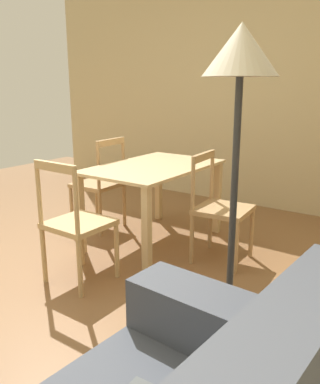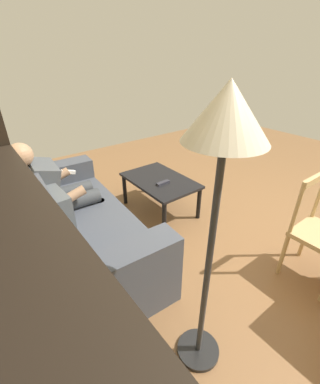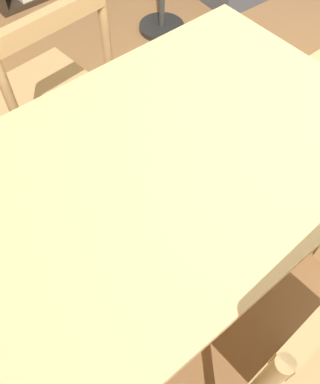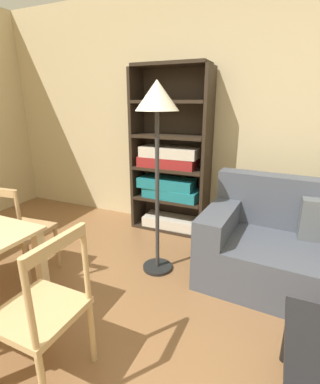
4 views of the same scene
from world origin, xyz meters
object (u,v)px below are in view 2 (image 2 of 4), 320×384
at_px(coffee_table, 160,184).
at_px(tv_remote, 163,183).
at_px(floor_lamp, 223,149).
at_px(dining_chair_facing_couch, 320,234).
at_px(person_lounging, 58,192).
at_px(couch, 74,227).

height_order(coffee_table, tv_remote, tv_remote).
bearing_deg(floor_lamp, dining_chair_facing_couch, -94.49).
xyz_separation_m(coffee_table, dining_chair_facing_couch, (-1.66, -0.41, 0.08)).
height_order(coffee_table, dining_chair_facing_couch, dining_chair_facing_couch).
bearing_deg(person_lounging, dining_chair_facing_couch, -139.74).
relative_size(couch, person_lounging, 1.85).
bearing_deg(dining_chair_facing_couch, floor_lamp, 85.51).
bearing_deg(dining_chair_facing_couch, tv_remote, 16.25).
xyz_separation_m(couch, coffee_table, (0.14, -1.13, 0.05)).
relative_size(person_lounging, coffee_table, 1.22).
distance_m(person_lounging, tv_remote, 1.14).
xyz_separation_m(person_lounging, floor_lamp, (-1.73, -0.27, 0.87)).
height_order(person_lounging, floor_lamp, floor_lamp).
height_order(couch, tv_remote, couch).
bearing_deg(coffee_table, dining_chair_facing_couch, -166.14).
distance_m(tv_remote, floor_lamp, 1.94).
bearing_deg(couch, person_lounging, 0.55).
bearing_deg(person_lounging, floor_lamp, -171.06).
relative_size(person_lounging, tv_remote, 6.54).
bearing_deg(floor_lamp, person_lounging, 8.94).
bearing_deg(tv_remote, person_lounging, 74.26).
xyz_separation_m(coffee_table, tv_remote, (-0.11, 0.04, 0.07)).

